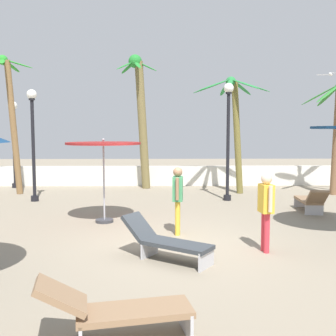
{
  "coord_description": "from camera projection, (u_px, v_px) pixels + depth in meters",
  "views": [
    {
      "loc": [
        -0.24,
        -9.04,
        2.54
      ],
      "look_at": [
        0.0,
        3.39,
        1.4
      ],
      "focal_mm": 42.95,
      "sensor_mm": 36.0,
      "label": 1
    }
  ],
  "objects": [
    {
      "name": "ground_plane",
      "position": [
        171.0,
        242.0,
        9.24
      ],
      "size": [
        56.0,
        56.0,
        0.0
      ],
      "primitive_type": "plane",
      "color": "gray"
    },
    {
      "name": "seagull_0",
      "position": [
        331.0,
        74.0,
        18.41
      ],
      "size": [
        1.06,
        0.97,
        0.15
      ],
      "color": "white"
    },
    {
      "name": "boundary_wall",
      "position": [
        165.0,
        176.0,
        18.84
      ],
      "size": [
        25.2,
        0.3,
        0.91
      ],
      "primitive_type": "cube",
      "color": "silver",
      "rests_on": "ground_plane"
    },
    {
      "name": "guest_0",
      "position": [
        178.0,
        194.0,
        9.81
      ],
      "size": [
        0.27,
        0.56,
        1.67
      ],
      "color": "gold",
      "rests_on": "ground_plane"
    },
    {
      "name": "palm_tree_0",
      "position": [
        10.0,
        109.0,
        16.03
      ],
      "size": [
        2.22,
        2.33,
        5.54
      ],
      "color": "brown",
      "rests_on": "ground_plane"
    },
    {
      "name": "lamp_post_1",
      "position": [
        13.0,
        132.0,
        17.91
      ],
      "size": [
        0.4,
        0.4,
        3.88
      ],
      "color": "black",
      "rests_on": "ground_plane"
    },
    {
      "name": "guest_2",
      "position": [
        266.0,
        205.0,
        8.4
      ],
      "size": [
        0.28,
        0.56,
        1.67
      ],
      "color": "#D8333F",
      "rests_on": "ground_plane"
    },
    {
      "name": "lounge_chair_1",
      "position": [
        310.0,
        200.0,
        12.55
      ],
      "size": [
        0.69,
        1.92,
        0.84
      ],
      "color": "#B7B7BC",
      "rests_on": "ground_plane"
    },
    {
      "name": "lamp_post_0",
      "position": [
        33.0,
        135.0,
        14.43
      ],
      "size": [
        0.35,
        0.35,
        4.03
      ],
      "color": "black",
      "rests_on": "ground_plane"
    },
    {
      "name": "lamp_post_2",
      "position": [
        228.0,
        130.0,
        14.57
      ],
      "size": [
        0.36,
        0.36,
        4.27
      ],
      "color": "black",
      "rests_on": "ground_plane"
    },
    {
      "name": "lounge_chair_2",
      "position": [
        115.0,
        309.0,
        4.84
      ],
      "size": [
        1.94,
        0.91,
        0.83
      ],
      "color": "#B7B7BC",
      "rests_on": "ground_plane"
    },
    {
      "name": "palm_tree_3",
      "position": [
        141.0,
        110.0,
        17.64
      ],
      "size": [
        1.78,
        1.93,
        5.87
      ],
      "color": "brown",
      "rests_on": "ground_plane"
    },
    {
      "name": "lounge_chair_0",
      "position": [
        166.0,
        241.0,
        7.91
      ],
      "size": [
        1.87,
        1.52,
        0.84
      ],
      "color": "#B7B7BC",
      "rests_on": "ground_plane"
    },
    {
      "name": "patio_umbrella_1",
      "position": [
        103.0,
        150.0,
        11.06
      ],
      "size": [
        2.06,
        2.06,
        2.35
      ],
      "color": "#333338",
      "rests_on": "ground_plane"
    },
    {
      "name": "palm_tree_2",
      "position": [
        235.0,
        117.0,
        16.2
      ],
      "size": [
        3.09,
        3.11,
        4.73
      ],
      "color": "brown",
      "rests_on": "ground_plane"
    }
  ]
}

